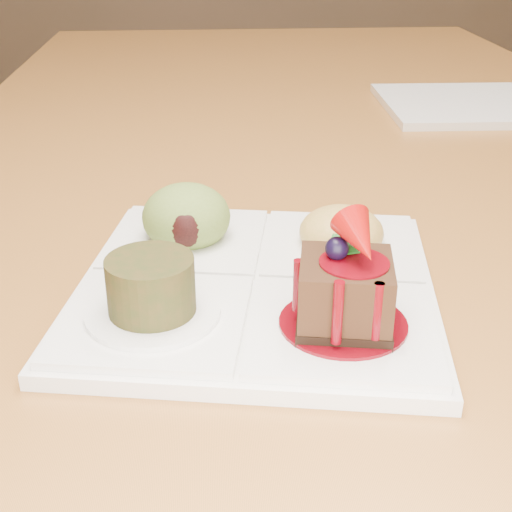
{
  "coord_description": "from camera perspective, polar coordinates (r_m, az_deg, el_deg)",
  "views": [
    {
      "loc": [
        -0.15,
        -0.94,
        1.03
      ],
      "look_at": [
        -0.11,
        -0.45,
        0.79
      ],
      "focal_mm": 50.0,
      "sensor_mm": 36.0,
      "label": 1
    }
  ],
  "objects": [
    {
      "name": "sampler_plate",
      "position": [
        0.56,
        -0.17,
        -1.04
      ],
      "size": [
        0.32,
        0.32,
        0.11
      ],
      "rotation": [
        0.0,
        0.0,
        -0.17
      ],
      "color": "white",
      "rests_on": "dining_table"
    },
    {
      "name": "second_plate",
      "position": [
        1.15,
        16.19,
        11.55
      ],
      "size": [
        0.24,
        0.24,
        0.01
      ],
      "primitive_type": "cube",
      "rotation": [
        0.0,
        0.0,
        -0.03
      ],
      "color": "white",
      "rests_on": "dining_table"
    },
    {
      "name": "dining_table",
      "position": [
        1.01,
        4.51,
        6.25
      ],
      "size": [
        1.0,
        1.8,
        0.75
      ],
      "color": "#A05E29",
      "rests_on": "ground"
    }
  ]
}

